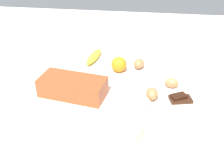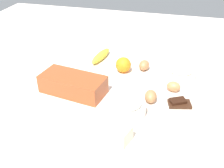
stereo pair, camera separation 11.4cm
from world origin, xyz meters
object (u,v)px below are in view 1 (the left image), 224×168
at_px(loaf_pan, 73,86).
at_px(orange_fruit, 119,64).
at_px(butter_block, 127,132).
at_px(egg_near_butter, 152,94).
at_px(banana, 94,57).
at_px(egg_loose, 139,64).
at_px(sugar_bowl, 131,105).
at_px(egg_beside_bowl, 172,83).
at_px(flour_bowl, 175,68).
at_px(chocolate_plate, 180,100).

relative_size(loaf_pan, orange_fruit, 3.88).
bearing_deg(butter_block, egg_near_butter, -107.63).
bearing_deg(banana, egg_near_butter, 133.93).
relative_size(banana, egg_near_butter, 2.81).
xyz_separation_m(butter_block, egg_loose, (-0.01, -0.52, -0.00)).
relative_size(sugar_bowl, egg_loose, 2.25).
bearing_deg(egg_beside_bowl, flour_bowl, -99.88).
distance_m(sugar_bowl, orange_fruit, 0.33).
height_order(egg_beside_bowl, egg_loose, egg_loose).
relative_size(egg_beside_bowl, egg_loose, 0.93).
height_order(sugar_bowl, chocolate_plate, sugar_bowl).
bearing_deg(chocolate_plate, sugar_bowl, 25.29).
bearing_deg(flour_bowl, egg_beside_bowl, 80.12).
height_order(flour_bowl, sugar_bowl, sugar_bowl).
bearing_deg(egg_near_butter, flour_bowl, -115.13).
xyz_separation_m(butter_block, chocolate_plate, (-0.20, -0.24, -0.02)).
height_order(flour_bowl, egg_near_butter, flour_bowl).
bearing_deg(loaf_pan, orange_fruit, -116.80).
distance_m(egg_beside_bowl, egg_loose, 0.22).
bearing_deg(butter_block, chocolate_plate, -129.09).
height_order(orange_fruit, egg_loose, orange_fruit).
relative_size(loaf_pan, egg_loose, 4.52).
bearing_deg(egg_near_butter, egg_beside_bowl, -130.06).
relative_size(loaf_pan, egg_beside_bowl, 4.87).
bearing_deg(banana, loaf_pan, 85.96).
height_order(sugar_bowl, egg_beside_bowl, sugar_bowl).
xyz_separation_m(loaf_pan, butter_block, (-0.26, 0.24, -0.01)).
distance_m(sugar_bowl, egg_loose, 0.37).
bearing_deg(egg_beside_bowl, egg_near_butter, 49.94).
height_order(sugar_bowl, egg_near_butter, sugar_bowl).
distance_m(banana, orange_fruit, 0.18).
height_order(egg_beside_bowl, chocolate_plate, egg_beside_bowl).
relative_size(egg_loose, chocolate_plate, 0.51).
xyz_separation_m(flour_bowl, butter_block, (0.19, 0.49, 0.00)).
distance_m(orange_fruit, butter_block, 0.48).
relative_size(orange_fruit, egg_loose, 1.16).
xyz_separation_m(egg_loose, chocolate_plate, (-0.19, 0.28, -0.02)).
relative_size(orange_fruit, butter_block, 0.85).
bearing_deg(chocolate_plate, orange_fruit, -39.13).
relative_size(sugar_bowl, egg_beside_bowl, 2.42).
distance_m(sugar_bowl, egg_near_butter, 0.13).
xyz_separation_m(orange_fruit, egg_beside_bowl, (-0.25, 0.12, -0.02)).
bearing_deg(egg_loose, egg_beside_bowl, 133.91).
bearing_deg(banana, chocolate_plate, 142.11).
bearing_deg(sugar_bowl, egg_near_butter, -127.30).
bearing_deg(sugar_bowl, butter_block, 89.06).
bearing_deg(flour_bowl, butter_block, 68.67).
bearing_deg(egg_near_butter, butter_block, 72.37).
distance_m(loaf_pan, sugar_bowl, 0.27).
xyz_separation_m(sugar_bowl, butter_block, (0.00, 0.15, -0.00)).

